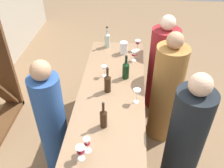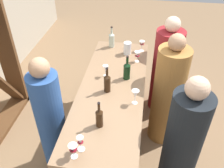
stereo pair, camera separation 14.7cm
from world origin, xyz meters
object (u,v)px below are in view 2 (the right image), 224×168
person_server_behind (51,122)px  wine_glass_far_left (106,68)px  wine_bottle_center_dark_green (127,70)px  wine_bottle_second_left_amber_brown (107,82)px  person_left_guest (182,146)px  wine_bottle_leftmost_amber_brown (99,117)px  wine_glass_far_center (80,141)px  wine_glass_near_left (142,44)px  wine_glass_near_center (135,94)px  wine_glass_far_right (73,149)px  water_pitcher (127,48)px  person_right_guest (167,96)px  wine_bottle_second_right_clear_pale (112,39)px  wine_glass_near_right (137,55)px  person_center_guest (165,70)px

person_server_behind → wine_glass_far_left: bearing=39.0°
wine_bottle_center_dark_green → wine_bottle_second_left_amber_brown: bearing=145.3°
wine_bottle_second_left_amber_brown → person_left_guest: person_left_guest is taller
wine_bottle_leftmost_amber_brown → wine_glass_far_center: bearing=160.5°
wine_glass_near_left → wine_glass_far_center: bearing=166.8°
wine_bottle_second_left_amber_brown → wine_glass_near_center: size_ratio=1.87×
wine_glass_far_left → wine_glass_far_right: bearing=177.0°
wine_bottle_center_dark_green → water_pitcher: wine_bottle_center_dark_green is taller
water_pitcher → person_right_guest: (-0.54, -0.58, -0.33)m
wine_bottle_second_right_clear_pale → wine_glass_far_right: wine_bottle_second_right_clear_pale is taller
wine_bottle_center_dark_green → wine_glass_near_right: wine_bottle_center_dark_green is taller
water_pitcher → person_right_guest: person_right_guest is taller
wine_bottle_leftmost_amber_brown → person_center_guest: size_ratio=0.19×
wine_glass_near_center → person_server_behind: 0.99m
person_center_guest → person_right_guest: person_right_guest is taller
wine_glass_near_center → person_right_guest: size_ratio=0.11×
person_center_guest → wine_glass_near_right: bearing=24.9°
wine_glass_near_left → person_left_guest: size_ratio=0.10×
wine_glass_far_right → person_left_guest: size_ratio=0.10×
person_right_guest → wine_glass_far_right: bearing=43.8°
wine_glass_far_center → wine_glass_far_right: bearing=154.7°
person_left_guest → wine_glass_near_right: bearing=-69.8°
wine_glass_far_center → person_center_guest: (1.77, -0.80, -0.38)m
person_server_behind → water_pitcher: bearing=47.3°
wine_glass_far_center → person_left_guest: size_ratio=0.10×
wine_bottle_leftmost_amber_brown → person_right_guest: 1.16m
wine_bottle_second_right_clear_pale → wine_bottle_leftmost_amber_brown: bearing=-175.5°
wine_glass_far_center → person_server_behind: bearing=45.0°
wine_glass_near_right → wine_bottle_center_dark_green: bearing=166.4°
wine_bottle_leftmost_amber_brown → person_left_guest: bearing=-84.6°
wine_bottle_leftmost_amber_brown → wine_bottle_center_dark_green: (0.80, -0.18, 0.01)m
wine_glass_far_right → person_server_behind: size_ratio=0.10×
water_pitcher → person_center_guest: person_center_guest is taller
wine_glass_near_center → person_center_guest: person_center_guest is taller
wine_bottle_second_left_amber_brown → wine_glass_far_left: (0.29, 0.07, -0.01)m
wine_glass_far_left → wine_glass_far_right: size_ratio=0.98×
wine_glass_near_left → wine_glass_far_right: (-1.88, 0.46, -0.01)m
wine_glass_near_center → person_server_behind: (-0.18, 0.91, -0.37)m
wine_bottle_center_dark_green → person_right_guest: size_ratio=0.20×
wine_glass_far_left → wine_glass_near_center: bearing=-138.8°
wine_bottle_second_right_clear_pale → person_right_guest: bearing=-130.6°
wine_bottle_second_left_amber_brown → wine_glass_far_right: wine_bottle_second_left_amber_brown is taller
wine_bottle_second_right_clear_pale → person_right_guest: 1.14m
wine_glass_far_right → person_right_guest: (1.23, -0.85, -0.35)m
wine_glass_far_right → person_left_guest: (0.46, -0.97, -0.35)m
wine_bottle_leftmost_amber_brown → wine_bottle_center_dark_green: wine_bottle_center_dark_green is taller
wine_bottle_center_dark_green → wine_glass_far_left: bearing=86.7°
wine_glass_near_right → wine_glass_far_center: size_ratio=0.94×
wine_bottle_second_right_clear_pale → person_server_behind: 1.49m
wine_bottle_second_left_amber_brown → wine_bottle_leftmost_amber_brown: bearing=-178.4°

